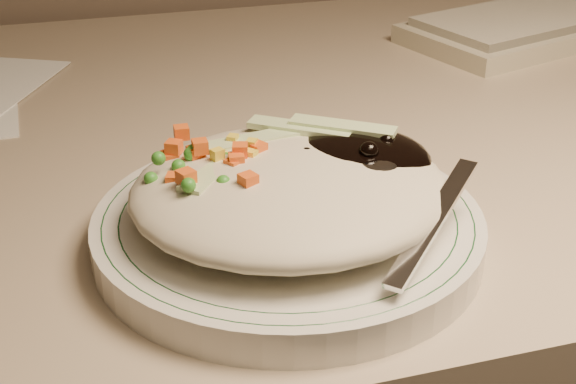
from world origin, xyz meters
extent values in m
cube|color=tan|center=(0.00, 1.38, 0.72)|extent=(1.40, 0.70, 0.04)
cylinder|color=silver|center=(-0.08, 1.16, 0.75)|extent=(0.24, 0.24, 0.02)
torus|color=#144723|center=(-0.08, 1.16, 0.76)|extent=(0.23, 0.23, 0.00)
torus|color=#144723|center=(-0.08, 1.16, 0.76)|extent=(0.21, 0.21, 0.00)
ellipsoid|color=#BAB297|center=(-0.08, 1.16, 0.78)|extent=(0.19, 0.18, 0.04)
ellipsoid|color=black|center=(-0.04, 1.17, 0.79)|extent=(0.10, 0.09, 0.03)
ellipsoid|color=orange|center=(-0.13, 1.18, 0.78)|extent=(0.08, 0.08, 0.02)
sphere|color=black|center=(-0.07, 1.17, 0.79)|extent=(0.01, 0.01, 0.01)
sphere|color=black|center=(-0.04, 1.18, 0.79)|extent=(0.01, 0.01, 0.01)
sphere|color=black|center=(-0.02, 1.17, 0.80)|extent=(0.01, 0.01, 0.01)
sphere|color=black|center=(-0.02, 1.19, 0.79)|extent=(0.01, 0.01, 0.01)
sphere|color=black|center=(-0.03, 1.16, 0.80)|extent=(0.01, 0.01, 0.01)
sphere|color=black|center=(-0.04, 1.17, 0.79)|extent=(0.01, 0.01, 0.01)
sphere|color=black|center=(-0.03, 1.19, 0.79)|extent=(0.01, 0.01, 0.01)
cube|color=#EA581A|center=(-0.13, 1.19, 0.80)|extent=(0.01, 0.01, 0.01)
cube|color=#EA581A|center=(-0.11, 1.17, 0.79)|extent=(0.01, 0.01, 0.01)
cube|color=#EA581A|center=(-0.14, 1.20, 0.80)|extent=(0.01, 0.01, 0.01)
cube|color=#EA581A|center=(-0.11, 1.18, 0.80)|extent=(0.01, 0.01, 0.01)
cube|color=#EA581A|center=(-0.11, 1.17, 0.80)|extent=(0.01, 0.01, 0.01)
cube|color=#EA581A|center=(-0.15, 1.21, 0.79)|extent=(0.01, 0.01, 0.01)
cube|color=#EA581A|center=(-0.13, 1.19, 0.80)|extent=(0.01, 0.01, 0.01)
cube|color=#EA581A|center=(-0.11, 1.17, 0.80)|extent=(0.01, 0.01, 0.01)
cube|color=#EA581A|center=(-0.10, 1.18, 0.80)|extent=(0.01, 0.01, 0.01)
cube|color=#EA581A|center=(-0.14, 1.21, 0.80)|extent=(0.01, 0.01, 0.01)
cube|color=#EA581A|center=(-0.14, 1.15, 0.80)|extent=(0.01, 0.01, 0.01)
cube|color=#EA581A|center=(-0.11, 1.14, 0.80)|extent=(0.01, 0.01, 0.01)
cube|color=#EA581A|center=(-0.15, 1.17, 0.79)|extent=(0.01, 0.01, 0.01)
cube|color=#EA581A|center=(-0.14, 1.20, 0.79)|extent=(0.01, 0.01, 0.01)
sphere|color=#388C28|center=(-0.11, 1.18, 0.80)|extent=(0.01, 0.01, 0.01)
sphere|color=#388C28|center=(-0.14, 1.14, 0.80)|extent=(0.01, 0.01, 0.01)
sphere|color=#388C28|center=(-0.14, 1.18, 0.80)|extent=(0.01, 0.01, 0.01)
sphere|color=#388C28|center=(-0.16, 1.18, 0.80)|extent=(0.01, 0.01, 0.01)
sphere|color=#388C28|center=(-0.12, 1.18, 0.79)|extent=(0.01, 0.01, 0.01)
sphere|color=#388C28|center=(-0.11, 1.15, 0.79)|extent=(0.01, 0.01, 0.01)
sphere|color=#388C28|center=(-0.13, 1.18, 0.79)|extent=(0.01, 0.01, 0.01)
sphere|color=#388C28|center=(-0.13, 1.16, 0.79)|extent=(0.01, 0.01, 0.01)
sphere|color=#388C28|center=(-0.16, 1.18, 0.79)|extent=(0.01, 0.01, 0.01)
sphere|color=#388C28|center=(-0.13, 1.19, 0.80)|extent=(0.01, 0.01, 0.01)
sphere|color=#388C28|center=(-0.14, 1.19, 0.80)|extent=(0.01, 0.01, 0.01)
sphere|color=#388C28|center=(-0.14, 1.16, 0.79)|extent=(0.01, 0.01, 0.01)
sphere|color=#388C28|center=(-0.12, 1.15, 0.80)|extent=(0.01, 0.01, 0.01)
sphere|color=#388C28|center=(-0.09, 1.20, 0.79)|extent=(0.01, 0.01, 0.01)
cube|color=yellow|center=(-0.12, 1.18, 0.79)|extent=(0.01, 0.01, 0.01)
cube|color=yellow|center=(-0.10, 1.18, 0.80)|extent=(0.01, 0.01, 0.01)
cube|color=yellow|center=(-0.13, 1.19, 0.79)|extent=(0.01, 0.01, 0.01)
cube|color=yellow|center=(-0.12, 1.18, 0.80)|extent=(0.01, 0.01, 0.01)
cube|color=yellow|center=(-0.13, 1.17, 0.79)|extent=(0.01, 0.01, 0.01)
cube|color=yellow|center=(-0.10, 1.18, 0.80)|extent=(0.01, 0.01, 0.01)
cube|color=yellow|center=(-0.11, 1.20, 0.80)|extent=(0.01, 0.01, 0.01)
cube|color=yellow|center=(-0.12, 1.17, 0.79)|extent=(0.01, 0.01, 0.01)
cube|color=#B2D18C|center=(-0.09, 1.20, 0.80)|extent=(0.07, 0.03, 0.00)
cube|color=#B2D18C|center=(-0.06, 1.20, 0.80)|extent=(0.06, 0.05, 0.00)
cube|color=#B2D18C|center=(-0.12, 1.17, 0.80)|extent=(0.06, 0.06, 0.00)
cube|color=#B2D18C|center=(-0.04, 1.19, 0.80)|extent=(0.06, 0.05, 0.00)
ellipsoid|color=silver|center=(-0.03, 1.15, 0.79)|extent=(0.06, 0.06, 0.01)
cube|color=silver|center=(-0.02, 1.10, 0.78)|extent=(0.09, 0.09, 0.03)
cube|color=#B9B298|center=(0.36, 1.53, 0.75)|extent=(0.42, 0.25, 0.02)
cube|color=beige|center=(0.36, 1.53, 0.76)|extent=(0.39, 0.22, 0.01)
camera|label=1|loc=(-0.20, 0.76, 1.00)|focal=50.00mm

